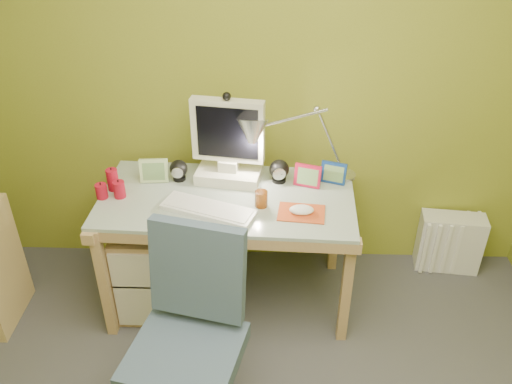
{
  "coord_description": "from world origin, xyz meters",
  "views": [
    {
      "loc": [
        0.07,
        -1.15,
        2.24
      ],
      "look_at": [
        0.0,
        1.0,
        0.85
      ],
      "focal_mm": 38.0,
      "sensor_mm": 36.0,
      "label": 1
    }
  ],
  "objects_px": {
    "desk_lamp": "(316,126)",
    "task_chair": "(185,354)",
    "desk": "(229,250)",
    "monitor": "(228,140)",
    "radiator": "(449,242)"
  },
  "relations": [
    {
      "from": "desk_lamp",
      "to": "task_chair",
      "type": "bearing_deg",
      "value": -122.77
    },
    {
      "from": "desk",
      "to": "monitor",
      "type": "relative_size",
      "value": 2.78
    },
    {
      "from": "monitor",
      "to": "task_chair",
      "type": "xyz_separation_m",
      "value": [
        -0.12,
        -1.0,
        -0.48
      ]
    },
    {
      "from": "radiator",
      "to": "task_chair",
      "type": "bearing_deg",
      "value": -135.24
    },
    {
      "from": "desk",
      "to": "task_chair",
      "type": "distance_m",
      "value": 0.84
    },
    {
      "from": "desk",
      "to": "monitor",
      "type": "distance_m",
      "value": 0.62
    },
    {
      "from": "monitor",
      "to": "radiator",
      "type": "bearing_deg",
      "value": 14.42
    },
    {
      "from": "desk",
      "to": "monitor",
      "type": "bearing_deg",
      "value": 92.52
    },
    {
      "from": "task_chair",
      "to": "radiator",
      "type": "bearing_deg",
      "value": 51.61
    },
    {
      "from": "monitor",
      "to": "desk_lamp",
      "type": "relative_size",
      "value": 0.74
    },
    {
      "from": "desk_lamp",
      "to": "task_chair",
      "type": "height_order",
      "value": "desk_lamp"
    },
    {
      "from": "task_chair",
      "to": "radiator",
      "type": "distance_m",
      "value": 1.86
    },
    {
      "from": "desk",
      "to": "desk_lamp",
      "type": "height_order",
      "value": "desk_lamp"
    },
    {
      "from": "monitor",
      "to": "desk_lamp",
      "type": "height_order",
      "value": "desk_lamp"
    },
    {
      "from": "task_chair",
      "to": "radiator",
      "type": "height_order",
      "value": "task_chair"
    }
  ]
}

